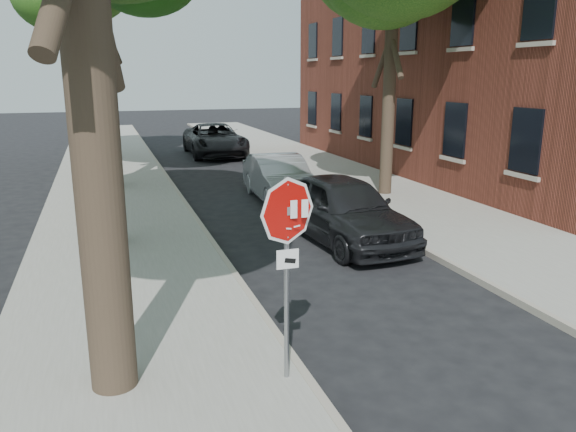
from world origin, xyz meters
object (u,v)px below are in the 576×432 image
object	(u,v)px
stop_sign	(287,241)
car_b	(279,178)
car_a	(343,209)
car_d	(215,140)

from	to	relation	value
stop_sign	car_b	distance (m)	11.11
stop_sign	car_a	world-z (taller)	stop_sign
car_a	car_d	distance (m)	15.64
stop_sign	car_b	xyz separation A→B (m)	(3.22, 10.56, -1.23)
car_a	car_b	distance (m)	4.82
car_a	car_d	bearing A→B (deg)	85.16
car_a	car_d	size ratio (longest dim) A/B	0.83
stop_sign	car_b	bearing A→B (deg)	73.02
car_a	car_d	world-z (taller)	car_a
stop_sign	car_d	distance (m)	21.66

